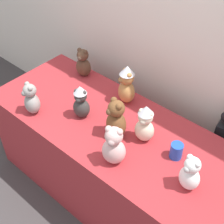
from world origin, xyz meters
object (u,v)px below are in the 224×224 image
object	(u,v)px
display_table	(112,160)
teddy_bear_cocoa	(83,63)
teddy_bear_caramel	(127,85)
teddy_bear_snow	(190,174)
teddy_bear_blush	(114,146)
teddy_bear_charcoal	(81,102)
teddy_bear_ash	(31,99)
teddy_bear_chestnut	(116,119)
teddy_bear_cream	(145,124)
party_cup_blue	(176,151)

from	to	relation	value
display_table	teddy_bear_cocoa	distance (m)	0.82
teddy_bear_caramel	teddy_bear_snow	size ratio (longest dim) A/B	1.27
teddy_bear_snow	teddy_bear_blush	bearing A→B (deg)	-147.93
teddy_bear_charcoal	teddy_bear_blush	bearing A→B (deg)	-41.61
display_table	teddy_bear_blush	distance (m)	0.62
teddy_bear_ash	teddy_bear_caramel	bearing A→B (deg)	67.44
teddy_bear_snow	teddy_bear_blush	xyz separation A→B (m)	(-0.45, -0.14, 0.02)
display_table	teddy_bear_ash	distance (m)	0.78
teddy_bear_caramel	teddy_bear_chestnut	xyz separation A→B (m)	(0.17, -0.32, -0.02)
teddy_bear_ash	teddy_bear_cream	distance (m)	0.84
display_table	party_cup_blue	distance (m)	0.67
party_cup_blue	teddy_bear_charcoal	bearing A→B (deg)	-170.56
teddy_bear_charcoal	teddy_bear_blush	size ratio (longest dim) A/B	0.93
teddy_bear_blush	teddy_bear_cream	bearing A→B (deg)	61.77
display_table	teddy_bear_charcoal	size ratio (longest dim) A/B	7.19
display_table	teddy_bear_cream	world-z (taller)	teddy_bear_cream
teddy_bear_charcoal	party_cup_blue	bearing A→B (deg)	-11.90
display_table	teddy_bear_blush	world-z (taller)	teddy_bear_blush
teddy_bear_ash	teddy_bear_chestnut	bearing A→B (deg)	36.25
teddy_bear_cream	teddy_bear_cocoa	distance (m)	0.86
teddy_bear_chestnut	teddy_bear_cream	xyz separation A→B (m)	(0.17, 0.09, 0.00)
display_table	teddy_bear_charcoal	bearing A→B (deg)	-161.66
teddy_bear_chestnut	teddy_bear_ash	size ratio (longest dim) A/B	1.17
teddy_bear_charcoal	teddy_bear_cream	distance (m)	0.49
teddy_bear_ash	party_cup_blue	distance (m)	1.07
teddy_bear_snow	teddy_bear_cream	distance (m)	0.44
teddy_bear_cream	party_cup_blue	distance (m)	0.26
teddy_bear_caramel	teddy_bear_chestnut	size ratio (longest dim) A/B	1.06
teddy_bear_snow	teddy_bear_ash	distance (m)	1.21
teddy_bear_blush	teddy_bear_cream	distance (m)	0.28
teddy_bear_cocoa	teddy_bear_charcoal	bearing A→B (deg)	-57.12
teddy_bear_caramel	teddy_bear_snow	xyz separation A→B (m)	(0.76, -0.37, -0.04)
teddy_bear_blush	party_cup_blue	size ratio (longest dim) A/B	2.65
teddy_bear_ash	teddy_bear_cream	world-z (taller)	teddy_bear_cream
teddy_bear_chestnut	teddy_bear_caramel	bearing A→B (deg)	140.43
display_table	teddy_bear_snow	xyz separation A→B (m)	(0.67, -0.10, 0.51)
display_table	teddy_bear_cocoa	size ratio (longest dim) A/B	7.68
teddy_bear_caramel	teddy_bear_cream	distance (m)	0.41
display_table	teddy_bear_ash	world-z (taller)	teddy_bear_ash
teddy_bear_blush	party_cup_blue	xyz separation A→B (m)	(0.27, 0.29, -0.08)
display_table	teddy_bear_snow	bearing A→B (deg)	-8.43
display_table	teddy_bear_ash	size ratio (longest dim) A/B	7.64
teddy_bear_caramel	teddy_bear_cream	xyz separation A→B (m)	(0.34, -0.23, -0.01)
teddy_bear_ash	teddy_bear_blush	bearing A→B (deg)	18.74
teddy_bear_snow	party_cup_blue	size ratio (longest dim) A/B	2.27
teddy_bear_charcoal	party_cup_blue	size ratio (longest dim) A/B	2.45
teddy_bear_caramel	teddy_bear_blush	size ratio (longest dim) A/B	1.09
teddy_bear_ash	teddy_bear_charcoal	distance (m)	0.36
teddy_bear_blush	teddy_bear_ash	bearing A→B (deg)	160.09
teddy_bear_caramel	teddy_bear_cocoa	bearing A→B (deg)	-155.70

